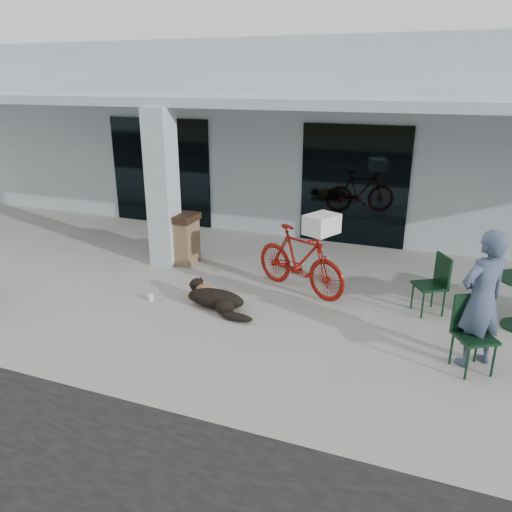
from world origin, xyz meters
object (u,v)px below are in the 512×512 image
at_px(cafe_chair_far_a, 475,336).
at_px(person, 482,300).
at_px(bicycle, 300,260).
at_px(dog, 216,297).
at_px(cafe_chair_far_b, 429,285).
at_px(trash_receptacle, 182,239).

height_order(cafe_chair_far_a, person, person).
distance_m(bicycle, person, 3.26).
xyz_separation_m(bicycle, cafe_chair_far_a, (2.85, -1.70, -0.09)).
bearing_deg(bicycle, person, -93.21).
height_order(dog, cafe_chair_far_a, cafe_chair_far_a).
relative_size(cafe_chair_far_b, person, 0.52).
height_order(cafe_chair_far_a, trash_receptacle, trash_receptacle).
distance_m(cafe_chair_far_a, cafe_chair_far_b, 1.72).
bearing_deg(cafe_chair_far_b, cafe_chair_far_a, -8.94).
bearing_deg(cafe_chair_far_b, bicycle, -123.38).
xyz_separation_m(cafe_chair_far_a, cafe_chair_far_b, (-0.64, 1.60, -0.01)).
bearing_deg(dog, bicycle, 72.55).
relative_size(bicycle, trash_receptacle, 1.89).
height_order(dog, trash_receptacle, trash_receptacle).
xyz_separation_m(dog, trash_receptacle, (-1.59, 1.74, 0.33)).
bearing_deg(cafe_chair_far_b, trash_receptacle, -128.27).
distance_m(dog, person, 4.04).
bearing_deg(person, bicycle, -68.58).
relative_size(dog, person, 0.62).
bearing_deg(dog, person, 20.40).
xyz_separation_m(bicycle, cafe_chair_far_b, (2.21, -0.10, -0.10)).
bearing_deg(cafe_chair_far_a, dog, 141.58).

